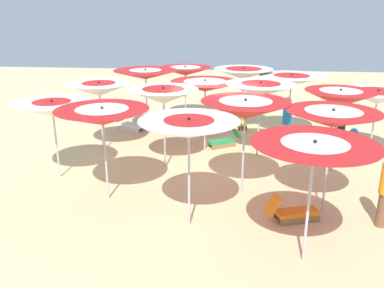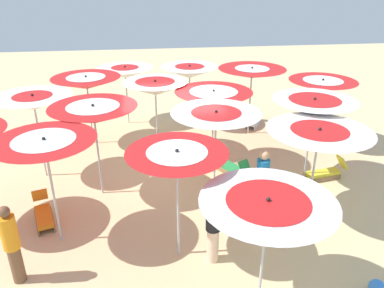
{
  "view_description": "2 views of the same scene",
  "coord_description": "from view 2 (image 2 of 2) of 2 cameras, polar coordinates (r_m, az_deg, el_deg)",
  "views": [
    {
      "loc": [
        11.38,
        0.45,
        4.53
      ],
      "look_at": [
        1.63,
        -0.53,
        1.19
      ],
      "focal_mm": 37.74,
      "sensor_mm": 36.0,
      "label": 1
    },
    {
      "loc": [
        0.69,
        9.65,
        5.41
      ],
      "look_at": [
        -0.36,
        1.42,
        1.59
      ],
      "focal_mm": 35.55,
      "sensor_mm": 36.0,
      "label": 2
    }
  ],
  "objects": [
    {
      "name": "ground",
      "position": [
        11.09,
        -2.78,
        -4.59
      ],
      "size": [
        38.49,
        38.49,
        0.04
      ],
      "primitive_type": "cube",
      "color": "beige"
    },
    {
      "name": "beach_umbrella_1",
      "position": [
        7.95,
        -21.16,
        -0.56
      ],
      "size": [
        2.04,
        2.04,
        2.47
      ],
      "color": "#B2B2B7",
      "rests_on": "ground"
    },
    {
      "name": "beach_umbrella_2",
      "position": [
        7.07,
        -2.24,
        -2.71
      ],
      "size": [
        1.93,
        1.93,
        2.42
      ],
      "color": "#B2B2B7",
      "rests_on": "ground"
    },
    {
      "name": "beach_umbrella_3",
      "position": [
        6.2,
        11.22,
        -9.81
      ],
      "size": [
        2.19,
        2.19,
        2.19
      ],
      "color": "#B2B2B7",
      "rests_on": "ground"
    },
    {
      "name": "beach_umbrella_4",
      "position": [
        10.95,
        -22.69,
        5.76
      ],
      "size": [
        2.06,
        2.06,
        2.45
      ],
      "color": "#B2B2B7",
      "rests_on": "ground"
    },
    {
      "name": "beach_umbrella_5",
      "position": [
        9.52,
        -14.52,
        4.32
      ],
      "size": [
        2.14,
        2.14,
        2.48
      ],
      "color": "#B2B2B7",
      "rests_on": "ground"
    },
    {
      "name": "beach_umbrella_6",
      "position": [
        9.11,
        3.61,
        3.63
      ],
      "size": [
        2.17,
        2.17,
        2.39
      ],
      "color": "#B2B2B7",
      "rests_on": "ground"
    },
    {
      "name": "beach_umbrella_7",
      "position": [
        8.7,
        18.45,
        0.96
      ],
      "size": [
        2.3,
        2.3,
        2.32
      ],
      "color": "#B2B2B7",
      "rests_on": "ground"
    },
    {
      "name": "beach_umbrella_8",
      "position": [
        12.76,
        -15.55,
        8.84
      ],
      "size": [
        2.19,
        2.19,
        2.35
      ],
      "color": "#B2B2B7",
      "rests_on": "ground"
    },
    {
      "name": "beach_umbrella_9",
      "position": [
        11.58,
        -5.53,
        8.35
      ],
      "size": [
        1.95,
        1.95,
        2.43
      ],
      "color": "#B2B2B7",
      "rests_on": "ground"
    },
    {
      "name": "beach_umbrella_10",
      "position": [
        10.73,
        3.24,
        7.08
      ],
      "size": [
        2.19,
        2.19,
        2.38
      ],
      "color": "#B2B2B7",
      "rests_on": "ground"
    },
    {
      "name": "beach_umbrella_11",
      "position": [
        10.31,
        17.81,
        5.39
      ],
      "size": [
        2.17,
        2.17,
        2.44
      ],
      "color": "#B2B2B7",
      "rests_on": "ground"
    },
    {
      "name": "beach_umbrella_12",
      "position": [
        14.37,
        -9.99,
        10.53
      ],
      "size": [
        2.06,
        2.06,
        2.22
      ],
      "color": "#B2B2B7",
      "rests_on": "ground"
    },
    {
      "name": "beach_umbrella_13",
      "position": [
        13.92,
        -0.37,
        10.77
      ],
      "size": [
        2.07,
        2.07,
        2.31
      ],
      "color": "#B2B2B7",
      "rests_on": "ground"
    },
    {
      "name": "beach_umbrella_14",
      "position": [
        13.23,
        8.96,
        10.47
      ],
      "size": [
        2.29,
        2.29,
        2.43
      ],
      "color": "#B2B2B7",
      "rests_on": "ground"
    },
    {
      "name": "beach_umbrella_15",
      "position": [
        12.88,
        18.95,
        8.32
      ],
      "size": [
        2.14,
        2.14,
        2.28
      ],
      "color": "#B2B2B7",
      "rests_on": "ground"
    },
    {
      "name": "lounger_0",
      "position": [
        14.61,
        9.22,
        3.53
      ],
      "size": [
        0.91,
        1.21,
        0.55
      ],
      "rotation": [
        0.0,
        0.0,
        7.33
      ],
      "color": "silver",
      "rests_on": "ground"
    },
    {
      "name": "lounger_1",
      "position": [
        9.68,
        -21.39,
        -9.72
      ],
      "size": [
        0.72,
        1.26,
        0.64
      ],
      "rotation": [
        0.0,
        0.0,
        8.17
      ],
      "color": "olive",
      "rests_on": "ground"
    },
    {
      "name": "lounger_2",
      "position": [
        11.03,
        6.11,
        -3.57
      ],
      "size": [
        0.89,
        1.17,
        0.6
      ],
      "rotation": [
        0.0,
        0.0,
        5.24
      ],
      "color": "olive",
      "rests_on": "ground"
    },
    {
      "name": "lounger_3",
      "position": [
        11.38,
        19.35,
        -4.03
      ],
      "size": [
        1.27,
        0.52,
        0.63
      ],
      "rotation": [
        0.0,
        0.0,
        6.46
      ],
      "color": "olive",
      "rests_on": "ground"
    },
    {
      "name": "beachgoer_0",
      "position": [
        7.86,
        -25.43,
        -13.34
      ],
      "size": [
        0.3,
        0.3,
        1.67
      ],
      "rotation": [
        0.0,
        0.0,
        0.7
      ],
      "color": "brown",
      "rests_on": "ground"
    },
    {
      "name": "beachgoer_1",
      "position": [
        7.6,
        3.21,
        -12.1
      ],
      "size": [
        0.3,
        0.3,
        1.64
      ],
      "rotation": [
        0.0,
        0.0,
        3.52
      ],
      "color": "beige",
      "rests_on": "ground"
    },
    {
      "name": "beachgoer_2",
      "position": [
        8.99,
        10.43,
        -5.77
      ],
      "size": [
        0.3,
        0.3,
        1.73
      ],
      "rotation": [
        0.0,
        0.0,
        4.05
      ],
      "color": "#D8A87F",
      "rests_on": "ground"
    },
    {
      "name": "beach_ball",
      "position": [
        8.1,
        26.01,
        -18.81
      ],
      "size": [
        0.31,
        0.31,
        0.31
      ],
      "primitive_type": "sphere",
      "color": "#337FE5",
      "rests_on": "ground"
    }
  ]
}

